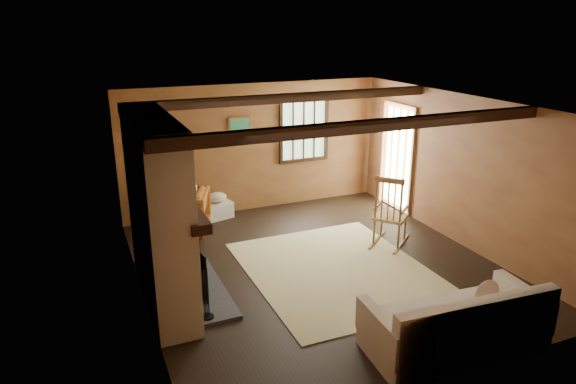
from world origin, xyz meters
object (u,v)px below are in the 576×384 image
rocking_chair (390,215)px  fireplace (161,219)px  laundry_basket (217,210)px  sofa (457,328)px  armchair (184,212)px

rocking_chair → fireplace: bearing=54.6°
laundry_basket → fireplace: bearing=-118.7°
sofa → fireplace: bearing=142.6°
fireplace → sofa: (2.72, -2.40, -0.82)m
fireplace → rocking_chair: size_ratio=2.03×
fireplace → armchair: bearing=71.8°
fireplace → rocking_chair: 3.71m
sofa → laundry_basket: size_ratio=4.05×
fireplace → laundry_basket: fireplace is taller
laundry_basket → armchair: armchair is taller
sofa → armchair: 4.94m
sofa → laundry_basket: (-1.32, 4.96, -0.13)m
fireplace → armchair: fireplace is taller
rocking_chair → laundry_basket: size_ratio=2.36×
fireplace → laundry_basket: size_ratio=4.80×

